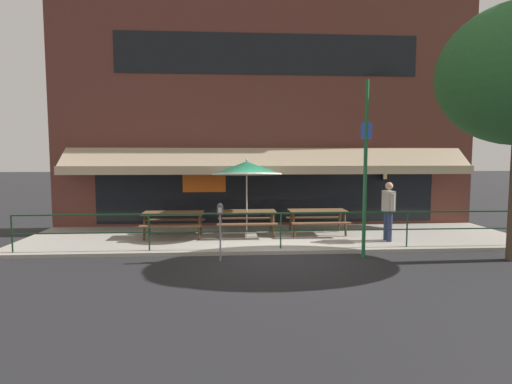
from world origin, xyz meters
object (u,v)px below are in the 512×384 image
(patio_umbrella_centre, at_px, (247,169))
(street_sign_pole, at_px, (365,168))
(picnic_table_left, at_px, (173,217))
(pedestrian_walking, at_px, (388,208))
(picnic_table_right, at_px, (317,215))
(parking_meter_near, at_px, (220,214))
(picnic_table_centre, at_px, (247,216))

(patio_umbrella_centre, bearing_deg, street_sign_pole, -41.73)
(picnic_table_left, relative_size, pedestrian_walking, 1.05)
(street_sign_pole, bearing_deg, picnic_table_left, 154.23)
(picnic_table_right, relative_size, pedestrian_walking, 1.05)
(street_sign_pole, bearing_deg, patio_umbrella_centre, 138.27)
(picnic_table_left, relative_size, parking_meter_near, 1.27)
(picnic_table_right, xyz_separation_m, street_sign_pole, (0.59, -2.65, 1.55))
(parking_meter_near, bearing_deg, patio_umbrella_centre, 73.88)
(street_sign_pole, bearing_deg, parking_meter_near, -178.82)
(pedestrian_walking, bearing_deg, street_sign_pole, -129.04)
(picnic_table_left, bearing_deg, picnic_table_right, 2.69)
(picnic_table_left, xyz_separation_m, patio_umbrella_centre, (2.23, 0.08, 1.47))
(picnic_table_right, height_order, street_sign_pole, street_sign_pole)
(picnic_table_centre, distance_m, patio_umbrella_centre, 1.48)
(picnic_table_left, relative_size, street_sign_pole, 0.41)
(picnic_table_left, height_order, street_sign_pole, street_sign_pole)
(picnic_table_left, distance_m, picnic_table_right, 4.47)
(pedestrian_walking, xyz_separation_m, parking_meter_near, (-4.81, -1.59, 0.09))
(picnic_table_centre, xyz_separation_m, pedestrian_walking, (4.06, -1.10, 0.35))
(picnic_table_left, distance_m, street_sign_pole, 5.83)
(picnic_table_centre, bearing_deg, picnic_table_right, 1.05)
(picnic_table_right, distance_m, patio_umbrella_centre, 2.68)
(picnic_table_right, bearing_deg, street_sign_pole, -77.37)
(patio_umbrella_centre, height_order, street_sign_pole, street_sign_pole)
(picnic_table_right, height_order, pedestrian_walking, pedestrian_walking)
(picnic_table_centre, relative_size, patio_umbrella_centre, 0.76)
(picnic_table_left, distance_m, pedestrian_walking, 6.37)
(pedestrian_walking, height_order, street_sign_pole, street_sign_pole)
(picnic_table_right, height_order, patio_umbrella_centre, patio_umbrella_centre)
(picnic_table_centre, relative_size, street_sign_pole, 0.41)
(picnic_table_centre, distance_m, pedestrian_walking, 4.22)
(street_sign_pole, bearing_deg, pedestrian_walking, 50.96)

